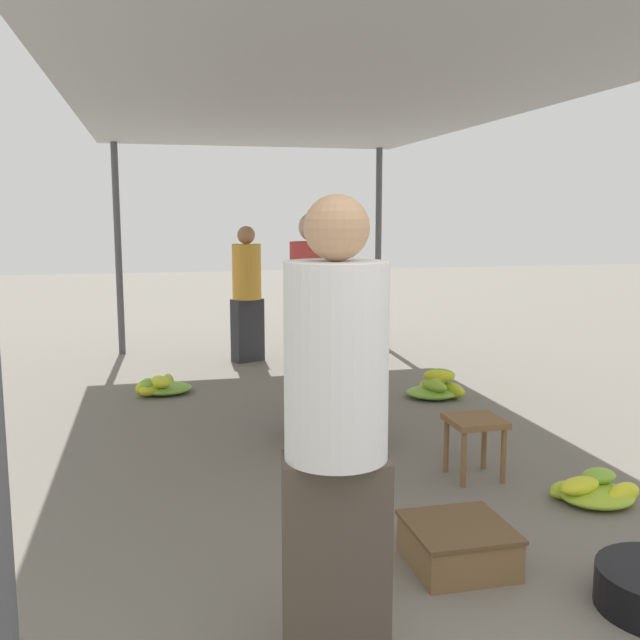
{
  "coord_description": "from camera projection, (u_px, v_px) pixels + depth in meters",
  "views": [
    {
      "loc": [
        -1.24,
        -1.48,
        1.7
      ],
      "look_at": [
        0.0,
        3.8,
        0.89
      ],
      "focal_mm": 40.0,
      "sensor_mm": 36.0,
      "label": 1
    }
  ],
  "objects": [
    {
      "name": "canopy_post_back_left",
      "position": [
        118.0,
        250.0,
        8.57
      ],
      "size": [
        0.08,
        0.08,
        2.54
      ],
      "primitive_type": "cylinder",
      "color": "#4C4C51",
      "rests_on": "ground"
    },
    {
      "name": "canopy_post_back_right",
      "position": [
        378.0,
        247.0,
        9.31
      ],
      "size": [
        0.08,
        0.08,
        2.54
      ],
      "primitive_type": "cylinder",
      "color": "#4C4C51",
      "rests_on": "ground"
    },
    {
      "name": "canopy_tarp",
      "position": [
        318.0,
        97.0,
        5.31
      ],
      "size": [
        3.68,
        7.55,
        0.04
      ],
      "primitive_type": "cube",
      "color": "#B2B2B7",
      "rests_on": "canopy_post_front_left"
    },
    {
      "name": "vendor_foreground",
      "position": [
        336.0,
        432.0,
        2.57
      ],
      "size": [
        0.43,
        0.43,
        1.77
      ],
      "color": "#4C4238",
      "rests_on": "ground"
    },
    {
      "name": "stool",
      "position": [
        475.0,
        430.0,
        4.59
      ],
      "size": [
        0.34,
        0.34,
        0.4
      ],
      "color": "brown",
      "rests_on": "ground"
    },
    {
      "name": "banana_pile_left_1",
      "position": [
        161.0,
        386.0,
        6.8
      ],
      "size": [
        0.56,
        0.57,
        0.18
      ],
      "color": "#CBD628",
      "rests_on": "ground"
    },
    {
      "name": "banana_pile_right_0",
      "position": [
        343.0,
        351.0,
        8.58
      ],
      "size": [
        0.6,
        0.47,
        0.16
      ],
      "color": "#B0CB2D",
      "rests_on": "ground"
    },
    {
      "name": "banana_pile_right_1",
      "position": [
        436.0,
        387.0,
        6.66
      ],
      "size": [
        0.53,
        0.6,
        0.26
      ],
      "color": "#BED02A",
      "rests_on": "ground"
    },
    {
      "name": "banana_pile_right_2",
      "position": [
        595.0,
        491.0,
        4.22
      ],
      "size": [
        0.57,
        0.41,
        0.18
      ],
      "color": "#83B935",
      "rests_on": "ground"
    },
    {
      "name": "crate_near",
      "position": [
        458.0,
        545.0,
        3.45
      ],
      "size": [
        0.48,
        0.48,
        0.21
      ],
      "color": "brown",
      "rests_on": "ground"
    },
    {
      "name": "crate_mid",
      "position": [
        340.0,
        430.0,
        5.28
      ],
      "size": [
        0.53,
        0.53,
        0.23
      ],
      "color": "olive",
      "rests_on": "ground"
    },
    {
      "name": "shopper_walking_mid",
      "position": [
        313.0,
        319.0,
        5.55
      ],
      "size": [
        0.4,
        0.39,
        1.71
      ],
      "color": "#2D2D33",
      "rests_on": "ground"
    },
    {
      "name": "shopper_walking_far",
      "position": [
        247.0,
        292.0,
        8.21
      ],
      "size": [
        0.44,
        0.44,
        1.57
      ],
      "color": "#2D2D33",
      "rests_on": "ground"
    }
  ]
}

